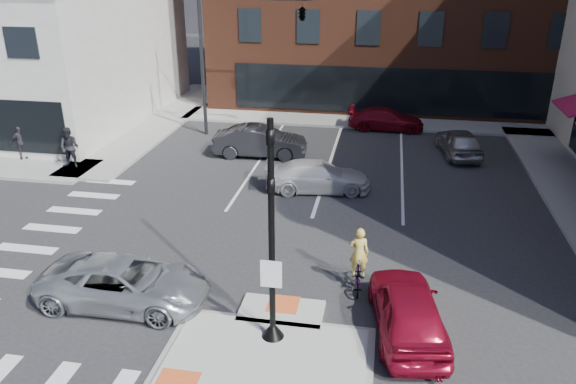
% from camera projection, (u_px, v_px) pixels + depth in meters
% --- Properties ---
extents(ground, '(120.00, 120.00, 0.00)m').
position_uv_depth(ground, '(270.00, 349.00, 14.64)').
color(ground, '#28282B').
rests_on(ground, ground).
extents(refuge_island, '(5.40, 4.65, 0.13)m').
position_uv_depth(refuge_island, '(268.00, 354.00, 14.38)').
color(refuge_island, gray).
rests_on(refuge_island, ground).
extents(sidewalk_nw, '(23.50, 20.50, 0.15)m').
position_uv_depth(sidewalk_nw, '(32.00, 138.00, 31.18)').
color(sidewalk_nw, gray).
rests_on(sidewalk_nw, ground).
extents(sidewalk_n, '(26.00, 3.00, 0.15)m').
position_uv_depth(sidewalk_n, '(393.00, 123.00, 34.05)').
color(sidewalk_n, gray).
rests_on(sidewalk_n, ground).
extents(building_far_left, '(10.00, 12.00, 10.00)m').
position_uv_depth(building_far_left, '(332.00, 0.00, 60.45)').
color(building_far_left, slate).
rests_on(building_far_left, ground).
extents(signal_pole, '(0.60, 0.60, 5.98)m').
position_uv_depth(signal_pole, '(272.00, 263.00, 14.07)').
color(signal_pole, black).
rests_on(signal_pole, refuge_island).
extents(mast_arm_signal, '(6.10, 2.24, 8.00)m').
position_uv_depth(mast_arm_signal, '(274.00, 23.00, 29.09)').
color(mast_arm_signal, black).
rests_on(mast_arm_signal, ground).
extents(silver_suv, '(4.97, 2.32, 1.38)m').
position_uv_depth(silver_suv, '(125.00, 283.00, 16.32)').
color(silver_suv, silver).
rests_on(silver_suv, ground).
extents(red_sedan, '(2.38, 4.56, 1.48)m').
position_uv_depth(red_sedan, '(408.00, 309.00, 15.01)').
color(red_sedan, maroon).
rests_on(red_sedan, ground).
extents(white_pickup, '(4.72, 2.48, 1.31)m').
position_uv_depth(white_pickup, '(318.00, 176.00, 24.25)').
color(white_pickup, silver).
rests_on(white_pickup, ground).
extents(bg_car_dark, '(4.78, 1.96, 1.54)m').
position_uv_depth(bg_car_dark, '(260.00, 142.00, 28.37)').
color(bg_car_dark, '#27272D').
rests_on(bg_car_dark, ground).
extents(bg_car_silver, '(2.30, 4.31, 1.40)m').
position_uv_depth(bg_car_silver, '(459.00, 142.00, 28.52)').
color(bg_car_silver, '#9FA1A5').
rests_on(bg_car_silver, ground).
extents(bg_car_red, '(4.35, 1.79, 1.26)m').
position_uv_depth(bg_car_red, '(386.00, 119.00, 32.74)').
color(bg_car_red, maroon).
rests_on(bg_car_red, ground).
extents(cyclist, '(0.64, 1.63, 2.06)m').
position_uv_depth(cyclist, '(358.00, 269.00, 17.04)').
color(cyclist, '#3F3F44').
rests_on(cyclist, ground).
extents(pedestrian_a, '(0.97, 0.77, 1.93)m').
position_uv_depth(pedestrian_a, '(70.00, 148.00, 26.38)').
color(pedestrian_a, black).
rests_on(pedestrian_a, sidewalk_nw).
extents(pedestrian_b, '(1.04, 0.87, 1.67)m').
position_uv_depth(pedestrian_b, '(21.00, 142.00, 27.56)').
color(pedestrian_b, '#332E39').
rests_on(pedestrian_b, sidewalk_nw).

